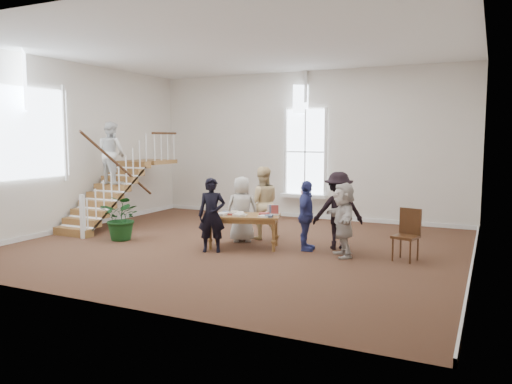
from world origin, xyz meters
The scene contains 12 objects.
ground centered at (0.00, 0.00, 0.00)m, with size 10.00×10.00×0.00m, color #4E2B1E.
room_shell centered at (0.00, 4.39, 0.40)m, with size 10.49×10.00×10.00m.
staircase centered at (-4.34, 0.75, 1.62)m, with size 1.10×4.10×2.92m.
library_table centered at (0.21, -0.17, 0.68)m, with size 1.79×1.27×0.82m.
police_officer centered at (-0.24, -0.81, 0.81)m, with size 0.59×0.39×1.63m, color black.
elderly_woman centered at (-0.14, 0.44, 0.79)m, with size 0.77×0.50×1.58m, color beige.
person_yellow centered at (0.16, 0.94, 0.89)m, with size 0.87×0.68×1.79m, color beige.
woman_cluster_a centered at (1.56, 0.20, 0.78)m, with size 0.91×0.38×1.56m, color navy.
woman_cluster_b centered at (2.16, 0.65, 0.87)m, with size 1.12×0.65×1.74m, color black.
woman_cluster_c centered at (2.46, 0.00, 0.78)m, with size 1.45×0.46×1.56m, color beige.
floor_plant centered at (-2.84, -0.68, 0.55)m, with size 1.00×0.86×1.11m, color #133E17.
side_chair centered at (3.73, 0.27, 0.59)m, with size 0.56×0.56×1.06m.
Camera 1 is at (5.24, -10.10, 2.51)m, focal length 35.00 mm.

